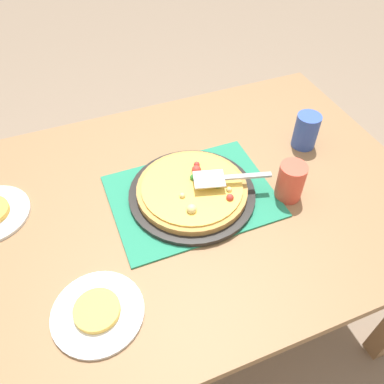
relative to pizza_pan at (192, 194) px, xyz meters
The scene contains 10 objects.
ground_plane 0.76m from the pizza_pan, ahead, with size 8.00×8.00×0.00m, color #84705B.
dining_table 0.12m from the pizza_pan, ahead, with size 1.40×1.00×0.75m.
placemat 0.01m from the pizza_pan, ahead, with size 0.48×0.36×0.01m, color #237F5B.
pizza_pan is the anchor object (origin of this frame).
pizza 0.02m from the pizza_pan, 149.51° to the left, with size 0.33×0.33×0.05m.
plate_far_right 0.44m from the pizza_pan, 37.74° to the left, with size 0.22×0.22×0.01m, color white.
served_slice_right 0.44m from the pizza_pan, 37.74° to the left, with size 0.11×0.11×0.02m, color #EAB747.
cup_near 0.45m from the pizza_pan, 169.22° to the right, with size 0.08×0.08×0.12m, color #3351AD.
cup_far 0.29m from the pizza_pan, 159.35° to the left, with size 0.08×0.08×0.12m, color #E04C38.
pizza_server 0.11m from the pizza_pan, 164.27° to the left, with size 0.23×0.10×0.01m.
Camera 1 is at (0.29, 0.73, 1.62)m, focal length 36.24 mm.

